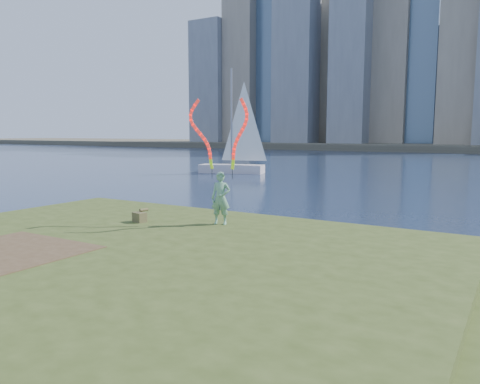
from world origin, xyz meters
The scene contains 7 objects.
ground centered at (0.00, 0.00, 0.00)m, with size 320.00×320.00×0.00m, color #18253D.
grassy_knoll centered at (0.00, -2.30, 0.34)m, with size 20.00×18.00×0.80m.
dirt_patch centered at (-2.20, -3.20, 0.81)m, with size 3.20×3.00×0.02m, color #47331E.
far_shore centered at (0.00, 95.00, 0.60)m, with size 320.00×40.00×1.20m, color #4C4738.
woman_with_ribbons centered at (0.14, 2.00, 2.23)m, with size 1.92×0.69×3.92m.
canvas_bag centered at (-2.11, 1.01, 0.96)m, with size 0.46×0.51×0.38m.
sailboat centered at (-13.36, 24.60, 1.51)m, with size 5.83×3.11×8.79m.
Camera 1 is at (7.51, -9.16, 3.44)m, focal length 35.00 mm.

